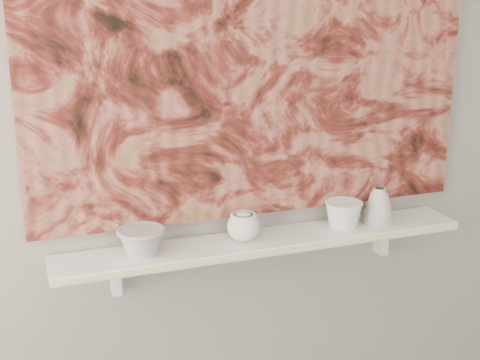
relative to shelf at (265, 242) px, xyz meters
name	(u,v)px	position (x,y,z in m)	size (l,w,h in m)	color
wall_back	(255,108)	(0.00, 0.09, 0.44)	(3.60, 3.60, 0.00)	gray
shelf	(265,242)	(0.00, 0.00, 0.00)	(1.40, 0.18, 0.03)	white
shelf_stripe	(275,252)	(0.00, -0.09, 0.00)	(1.40, 0.01, 0.02)	beige
bracket_left	(115,276)	(-0.49, 0.06, -0.07)	(0.03, 0.06, 0.12)	white
bracket_right	(381,237)	(0.49, 0.06, -0.07)	(0.03, 0.06, 0.12)	white
painting	(257,49)	(0.00, 0.08, 0.62)	(1.50, 0.03, 1.10)	maroon
house_motif	(377,134)	(0.45, 0.07, 0.32)	(0.09, 0.00, 0.08)	black
bowl_grey	(142,241)	(-0.41, 0.00, 0.06)	(0.15, 0.15, 0.09)	#979694
cup_cream	(243,226)	(-0.08, 0.00, 0.06)	(0.11, 0.11, 0.10)	silver
bell_vessel	(379,205)	(0.43, 0.00, 0.08)	(0.11, 0.11, 0.13)	silver
bowl_white	(343,214)	(0.29, 0.00, 0.06)	(0.13, 0.13, 0.09)	silver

